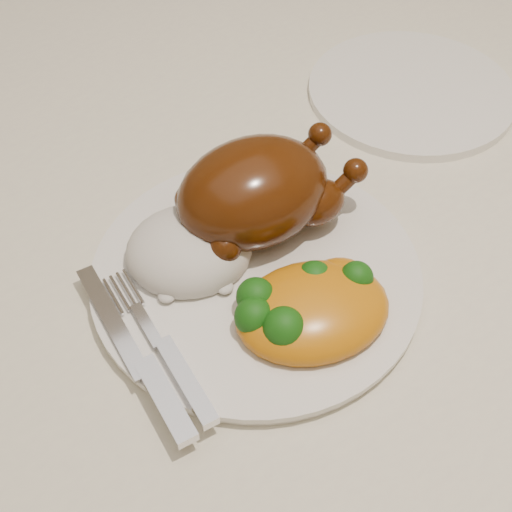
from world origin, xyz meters
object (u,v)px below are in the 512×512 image
dining_table (203,280)px  side_plate (411,91)px  dinner_plate (256,275)px  roast_chicken (258,191)px

dining_table → side_plate: 0.32m
dining_table → dinner_plate: (0.00, -0.10, 0.11)m
dinner_plate → side_plate: bearing=23.1°
roast_chicken → side_plate: bearing=21.0°
roast_chicken → dining_table: bearing=125.6°
dining_table → roast_chicken: size_ratio=9.07×
dining_table → side_plate: (0.30, 0.03, 0.11)m
dinner_plate → side_plate: (0.30, 0.13, -0.00)m
side_plate → roast_chicken: size_ratio=1.32×
dinner_plate → roast_chicken: (0.03, 0.05, 0.05)m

